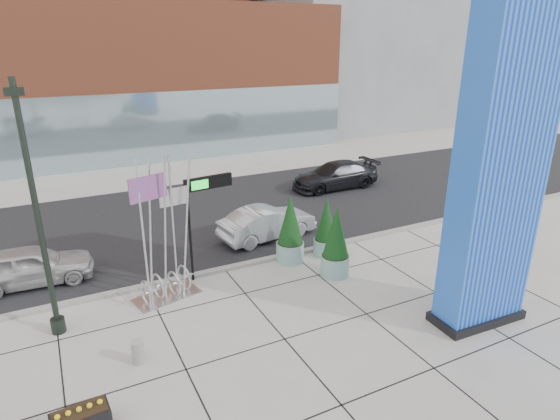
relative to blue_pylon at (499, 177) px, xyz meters
name	(u,v)px	position (x,y,z in m)	size (l,w,h in m)	color
ground	(241,331)	(-6.92, 2.80, -4.70)	(160.00, 160.00, 0.00)	#9E9991
street_asphalt	(162,223)	(-6.92, 12.80, -4.69)	(80.00, 12.00, 0.02)	black
curb_edge	(200,274)	(-6.92, 6.80, -4.64)	(80.00, 0.30, 0.12)	gray
tower_podium	(114,80)	(-5.92, 29.80, 0.80)	(34.00, 10.00, 11.00)	#A74D30
tower_glass_front	(131,130)	(-5.92, 25.00, -2.20)	(34.00, 0.60, 5.00)	#8CA5B2
building_grey_parking	(351,34)	(19.08, 34.80, 4.30)	(20.00, 18.00, 18.00)	slate
blue_pylon	(499,177)	(0.00, 0.00, 0.00)	(2.98, 1.43, 9.74)	#0B2BAC
lamp_post	(42,239)	(-11.86, 5.26, -1.63)	(0.47, 0.41, 7.51)	black
public_art_sculpture	(165,263)	(-8.40, 5.80, -3.39)	(2.40, 1.58, 5.01)	silver
concrete_bollard	(138,352)	(-9.98, 2.70, -4.37)	(0.35, 0.35, 0.68)	gray
overhead_street_sign	(205,192)	(-6.59, 6.60, -1.40)	(1.82, 0.38, 3.85)	black
round_planter_east	(336,243)	(-2.32, 4.60, -3.41)	(1.09, 1.09, 2.73)	#7CA7A3
round_planter_mid	(326,228)	(-1.72, 6.23, -3.54)	(0.99, 0.99, 2.47)	#7CA7A3
round_planter_west	(290,230)	(-3.28, 6.40, -3.39)	(1.11, 1.11, 2.78)	#7CA7A3
box_planter_north	(81,420)	(-11.61, 0.80, -4.39)	(1.29, 0.71, 0.69)	black
car_white_west	(30,266)	(-12.52, 8.93, -3.98)	(1.70, 4.24, 1.44)	silver
car_silver_mid	(267,223)	(-3.11, 8.85, -3.98)	(1.54, 4.42, 1.46)	#B4B7BC
car_dark_east	(335,176)	(3.77, 13.87, -3.93)	(2.17, 5.34, 1.55)	black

